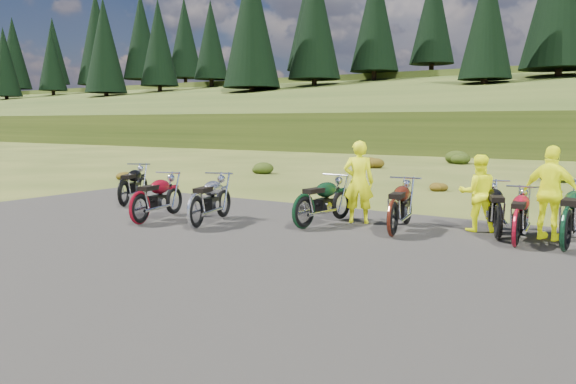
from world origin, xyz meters
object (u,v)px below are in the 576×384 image
Objects in this scene: motorcycle_7 at (564,254)px; person_middle at (359,183)px; motorcycle_0 at (124,208)px; motorcycle_3 at (196,230)px.

person_middle is (-4.33, 0.65, 0.93)m from motorcycle_7.
motorcycle_3 is at bearing -136.62° from motorcycle_0.
motorcycle_3 is 3.76m from person_middle.
motorcycle_0 is 0.92× the size of motorcycle_7.
motorcycle_7 is at bearing 150.80° from person_middle.
person_middle reaches higher than motorcycle_7.
motorcycle_0 is at bearing 94.77° from motorcycle_7.
motorcycle_0 is 10.77m from motorcycle_7.
person_middle reaches higher than motorcycle_0.
person_middle reaches higher than motorcycle_3.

